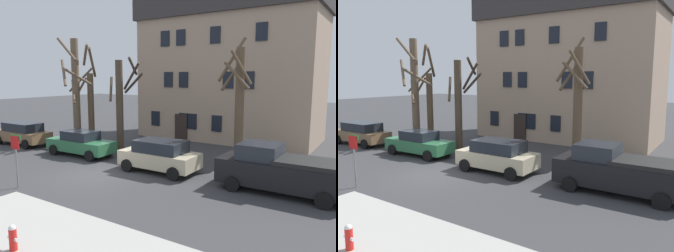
{
  "view_description": "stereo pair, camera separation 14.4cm",
  "coord_description": "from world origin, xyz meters",
  "views": [
    {
      "loc": [
        12.43,
        -11.83,
        5.05
      ],
      "look_at": [
        2.71,
        2.85,
        2.43
      ],
      "focal_mm": 35.68,
      "sensor_mm": 36.0,
      "label": 1
    },
    {
      "loc": [
        12.55,
        -11.75,
        5.05
      ],
      "look_at": [
        2.71,
        2.85,
        2.43
      ],
      "focal_mm": 35.68,
      "sensor_mm": 36.0,
      "label": 2
    }
  ],
  "objects": [
    {
      "name": "building_main",
      "position": [
        1.45,
        13.83,
        5.86
      ],
      "size": [
        14.44,
        6.94,
        11.53
      ],
      "color": "tan",
      "rests_on": "ground_plane"
    },
    {
      "name": "car_brown_wagon",
      "position": [
        -10.16,
        2.61,
        0.87
      ],
      "size": [
        4.76,
        2.12,
        1.66
      ],
      "color": "brown",
      "rests_on": "ground_plane"
    },
    {
      "name": "ground_plane",
      "position": [
        0.0,
        0.0,
        0.0
      ],
      "size": [
        120.0,
        120.0,
        0.0
      ],
      "primitive_type": "plane",
      "color": "#38383A"
    },
    {
      "name": "car_beige_wagon",
      "position": [
        2.5,
        2.37,
        0.89
      ],
      "size": [
        4.29,
        2.18,
        1.71
      ],
      "color": "#C6B793",
      "rests_on": "ground_plane"
    },
    {
      "name": "pickup_truck_black",
      "position": [
        8.76,
        2.63,
        1.01
      ],
      "size": [
        5.52,
        2.33,
        2.1
      ],
      "color": "black",
      "rests_on": "ground_plane"
    },
    {
      "name": "street_sign_pole",
      "position": [
        -1.37,
        -3.39,
        1.73
      ],
      "size": [
        0.76,
        0.07,
        2.46
      ],
      "color": "slate",
      "rests_on": "ground_plane"
    },
    {
      "name": "tree_bare_end",
      "position": [
        5.41,
        5.99,
        3.63
      ],
      "size": [
        2.12,
        2.12,
        7.31
      ],
      "color": "brown",
      "rests_on": "ground_plane"
    },
    {
      "name": "tree_bare_mid",
      "position": [
        -6.48,
        5.9,
        2.9
      ],
      "size": [
        2.1,
        3.03,
        5.74
      ],
      "color": "brown",
      "rests_on": "ground_plane"
    },
    {
      "name": "tree_bare_near",
      "position": [
        -6.89,
        5.09,
        4.22
      ],
      "size": [
        3.11,
        3.29,
        7.82
      ],
      "color": "brown",
      "rests_on": "ground_plane"
    },
    {
      "name": "tree_bare_far",
      "position": [
        -3.05,
        5.65,
        3.37
      ],
      "size": [
        2.43,
        2.45,
        6.31
      ],
      "color": "#4C3D2D",
      "rests_on": "ground_plane"
    },
    {
      "name": "bicycle_leaning",
      "position": [
        -5.96,
        4.59,
        0.37
      ],
      "size": [
        1.73,
        0.36,
        1.03
      ],
      "color": "black",
      "rests_on": "ground_plane"
    },
    {
      "name": "fire_hydrant",
      "position": [
        3.82,
        -6.83,
        0.52
      ],
      "size": [
        0.42,
        0.22,
        0.77
      ],
      "color": "red",
      "rests_on": "sidewalk_slab"
    },
    {
      "name": "car_green_sedan",
      "position": [
        -3.86,
        2.61,
        0.81
      ],
      "size": [
        4.73,
        2.04,
        1.61
      ],
      "color": "#2D6B42",
      "rests_on": "ground_plane"
    }
  ]
}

